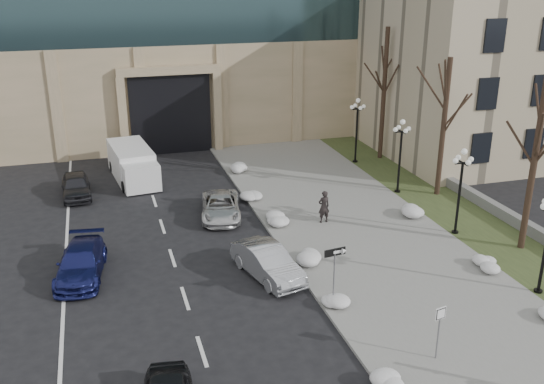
{
  "coord_description": "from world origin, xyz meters",
  "views": [
    {
      "loc": [
        -9.41,
        -12.89,
        13.38
      ],
      "look_at": [
        -1.86,
        12.49,
        3.5
      ],
      "focal_mm": 40.0,
      "sensor_mm": 36.0,
      "label": 1
    }
  ],
  "objects": [
    {
      "name": "car_d",
      "position": [
        -3.13,
        18.41,
        0.64
      ],
      "size": [
        2.95,
        4.93,
        1.28
      ],
      "primitive_type": "imported",
      "rotation": [
        0.0,
        0.0,
        -0.19
      ],
      "color": "silver",
      "rests_on": "ground"
    },
    {
      "name": "tree_far",
      "position": [
        10.5,
        26.0,
        6.15
      ],
      "size": [
        3.2,
        3.2,
        9.5
      ],
      "color": "black",
      "rests_on": "ground"
    },
    {
      "name": "lamppost_c",
      "position": [
        8.3,
        19.0,
        3.07
      ],
      "size": [
        1.18,
        1.18,
        4.76
      ],
      "color": "black",
      "rests_on": "ground"
    },
    {
      "name": "keep_sign",
      "position": [
        1.5,
        3.03,
        1.62
      ],
      "size": [
        0.47,
        0.14,
        2.21
      ],
      "rotation": [
        0.0,
        0.0,
        0.21
      ],
      "color": "slate",
      "rests_on": "ground"
    },
    {
      "name": "lamppost_d",
      "position": [
        8.3,
        25.5,
        3.07
      ],
      "size": [
        1.18,
        1.18,
        4.76
      ],
      "color": "black",
      "rests_on": "ground"
    },
    {
      "name": "tree_mid",
      "position": [
        10.5,
        18.0,
        5.5
      ],
      "size": [
        3.2,
        3.2,
        8.5
      ],
      "color": "black",
      "rests_on": "ground"
    },
    {
      "name": "snow_clump_b",
      "position": [
        -0.6,
        2.23,
        0.3
      ],
      "size": [
        1.1,
        1.6,
        0.36
      ],
      "primitive_type": "ellipsoid",
      "color": "silver",
      "rests_on": "sidewalk"
    },
    {
      "name": "grass_strip",
      "position": [
        10.0,
        14.0,
        0.05
      ],
      "size": [
        4.0,
        40.0,
        0.1
      ],
      "primitive_type": "cube",
      "color": "#344221",
      "rests_on": "ground"
    },
    {
      "name": "snow_clump_j",
      "position": [
        7.51,
        15.25,
        0.3
      ],
      "size": [
        1.1,
        1.6,
        0.36
      ],
      "primitive_type": "ellipsoid",
      "color": "silver",
      "rests_on": "sidewalk"
    },
    {
      "name": "stone_wall",
      "position": [
        12.0,
        16.0,
        0.35
      ],
      "size": [
        0.5,
        30.0,
        0.7
      ],
      "primitive_type": "cube",
      "color": "slate",
      "rests_on": "ground"
    },
    {
      "name": "snow_clump_e",
      "position": [
        -0.67,
        16.48,
        0.3
      ],
      "size": [
        1.1,
        1.6,
        0.36
      ],
      "primitive_type": "ellipsoid",
      "color": "silver",
      "rests_on": "sidewalk"
    },
    {
      "name": "snow_clump_i",
      "position": [
        7.69,
        8.4,
        0.3
      ],
      "size": [
        1.1,
        1.6,
        0.36
      ],
      "primitive_type": "ellipsoid",
      "color": "silver",
      "rests_on": "sidewalk"
    },
    {
      "name": "lamppost_b",
      "position": [
        8.3,
        12.5,
        3.07
      ],
      "size": [
        1.18,
        1.18,
        4.76
      ],
      "color": "black",
      "rests_on": "ground"
    },
    {
      "name": "car_e",
      "position": [
        -11.0,
        24.19,
        0.71
      ],
      "size": [
        1.86,
        4.23,
        1.42
      ],
      "primitive_type": "imported",
      "rotation": [
        0.0,
        0.0,
        0.04
      ],
      "color": "#2C2C31",
      "rests_on": "ground"
    },
    {
      "name": "snow_clump_f",
      "position": [
        -0.71,
        20.74,
        0.3
      ],
      "size": [
        1.1,
        1.6,
        0.36
      ],
      "primitive_type": "ellipsoid",
      "color": "silver",
      "rests_on": "sidewalk"
    },
    {
      "name": "snow_clump_d",
      "position": [
        -0.4,
        11.6,
        0.3
      ],
      "size": [
        1.1,
        1.6,
        0.36
      ],
      "primitive_type": "ellipsoid",
      "color": "silver",
      "rests_on": "sidewalk"
    },
    {
      "name": "tree_near",
      "position": [
        10.5,
        10.0,
        5.83
      ],
      "size": [
        3.2,
        3.2,
        9.0
      ],
      "color": "black",
      "rests_on": "ground"
    },
    {
      "name": "one_way_sign",
      "position": [
        -0.49,
        7.58,
        2.22
      ],
      "size": [
        1.01,
        0.29,
        2.69
      ],
      "rotation": [
        0.0,
        0.0,
        0.13
      ],
      "color": "slate",
      "rests_on": "ground"
    },
    {
      "name": "car_b",
      "position": [
        -2.56,
        10.86,
        0.74
      ],
      "size": [
        2.66,
        4.74,
        1.48
      ],
      "primitive_type": "imported",
      "rotation": [
        0.0,
        0.0,
        0.26
      ],
      "color": "#B1B4B9",
      "rests_on": "ground"
    },
    {
      "name": "snow_clump_g",
      "position": [
        -0.44,
        25.41,
        0.3
      ],
      "size": [
        1.1,
        1.6,
        0.36
      ],
      "primitive_type": "ellipsoid",
      "color": "silver",
      "rests_on": "sidewalk"
    },
    {
      "name": "pedestrian",
      "position": [
        2.1,
        15.81,
        1.03
      ],
      "size": [
        0.7,
        0.5,
        1.83
      ],
      "primitive_type": "imported",
      "rotation": [
        0.0,
        0.0,
        3.23
      ],
      "color": "black",
      "rests_on": "sidewalk"
    },
    {
      "name": "classical_building",
      "position": [
        22.0,
        27.98,
        6.0
      ],
      "size": [
        22.0,
        18.12,
        12.0
      ],
      "color": "#BCAB8D",
      "rests_on": "ground"
    },
    {
      "name": "box_truck",
      "position": [
        -7.34,
        26.51,
        1.02
      ],
      "size": [
        3.03,
        6.88,
        2.11
      ],
      "rotation": [
        0.0,
        0.0,
        0.12
      ],
      "color": "white",
      "rests_on": "ground"
    },
    {
      "name": "curb",
      "position": [
        -1.0,
        14.0,
        0.07
      ],
      "size": [
        0.3,
        40.0,
        0.14
      ],
      "primitive_type": "cube",
      "color": "gray",
      "rests_on": "ground"
    },
    {
      "name": "snow_clump_c",
      "position": [
        -0.55,
        7.05,
        0.3
      ],
      "size": [
        1.1,
        1.6,
        0.36
      ],
      "primitive_type": "ellipsoid",
      "color": "silver",
      "rests_on": "sidewalk"
    },
    {
      "name": "car_c",
      "position": [
        -10.72,
        13.3,
        0.7
      ],
      "size": [
        2.63,
        5.05,
        1.4
      ],
      "primitive_type": "imported",
      "rotation": [
        0.0,
        0.0,
        -0.14
      ],
      "color": "navy",
      "rests_on": "ground"
    },
    {
      "name": "sidewalk",
      "position": [
        3.5,
        14.0,
        0.06
      ],
      "size": [
        9.0,
        40.0,
        0.12
      ],
      "primitive_type": "cube",
      "color": "gray",
      "rests_on": "ground"
    }
  ]
}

